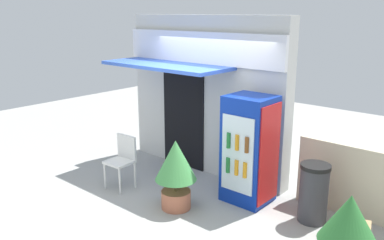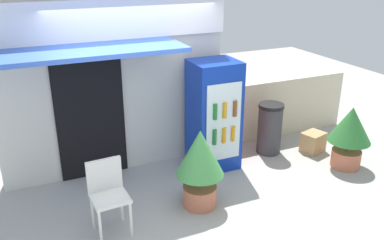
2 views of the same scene
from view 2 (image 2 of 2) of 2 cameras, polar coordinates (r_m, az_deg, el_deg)
The scene contains 9 objects.
ground at distance 5.63m, azimuth -3.11°, elevation -12.03°, with size 16.00×16.00×0.00m, color #A3A39E.
storefront_building at distance 6.18m, azimuth -11.11°, elevation 6.10°, with size 3.43×1.26×2.89m.
drink_cooler at distance 6.32m, azimuth 3.12°, elevation 0.66°, with size 0.72×0.70×1.71m.
plastic_chair at distance 5.05m, azimuth -11.67°, elevation -9.61°, with size 0.45×0.43×0.91m.
potted_plant_near_shop at distance 5.34m, azimuth 1.12°, elevation -5.76°, with size 0.64×0.64×1.10m.
potted_plant_curbside at distance 6.81m, azimuth 21.16°, elevation -1.45°, with size 0.66×0.66×1.01m.
trash_bin at distance 7.03m, azimuth 10.78°, elevation -1.14°, with size 0.43×0.43×0.87m.
stone_boundary_wall at distance 7.84m, azimuth 12.91°, elevation 1.90°, with size 2.45×0.20×1.08m, color beige.
cardboard_box at distance 7.33m, azimuth 16.52°, elevation -2.97°, with size 0.37×0.30×0.34m, color tan.
Camera 2 is at (-1.63, -4.39, 3.13)m, focal length 38.25 mm.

